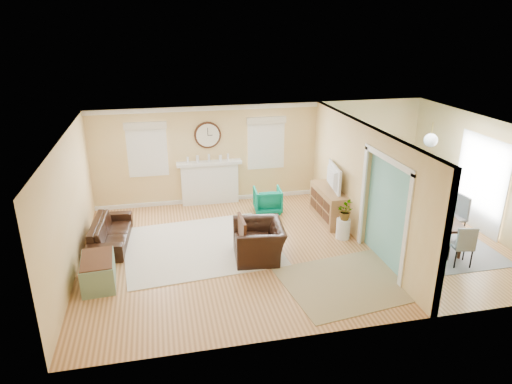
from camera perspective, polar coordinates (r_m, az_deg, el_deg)
floor at (r=10.12m, az=4.82°, el=-6.62°), size 9.00×9.00×0.00m
wall_back at (r=12.35m, az=0.96°, el=5.03°), size 9.00×0.02×2.60m
wall_front at (r=7.04m, az=12.28°, el=-8.02°), size 9.00×0.02×2.60m
wall_left at (r=9.37m, az=-22.29°, el=-1.76°), size 0.02×6.00×2.60m
wall_right at (r=11.70m, az=26.63°, el=1.90°), size 0.02×6.00×2.60m
ceiling at (r=9.23m, az=5.31°, el=7.89°), size 9.00×6.00×0.02m
partition at (r=10.35m, az=12.63°, el=1.74°), size 0.17×6.00×2.60m
fireplace at (r=12.21m, az=-5.80°, el=1.27°), size 1.70×0.30×1.17m
wall_clock at (r=11.94m, az=-6.06°, el=7.09°), size 0.70×0.07×0.70m
window_left at (r=11.91m, az=-13.48°, el=5.65°), size 1.05×0.13×1.42m
window_right at (r=12.23m, az=1.25°, el=6.60°), size 1.05×0.13×1.42m
french_doors at (r=11.73m, az=26.30°, el=0.96°), size 0.06×1.70×2.20m
pendant at (r=10.60m, az=21.00°, el=6.06°), size 0.30×0.30×0.55m
rug_cream at (r=10.10m, az=-7.00°, el=-6.70°), size 3.45×3.06×0.02m
rug_jute at (r=8.91m, az=11.45°, el=-11.01°), size 2.60×2.24×0.01m
rug_grey at (r=10.98m, az=20.39°, el=-5.61°), size 2.36×2.95×0.01m
sofa at (r=10.52m, az=-17.69°, el=-4.82°), size 0.86×1.93×0.55m
eames_chair at (r=9.43m, az=0.37°, el=-6.18°), size 1.09×1.22×0.74m
green_chair at (r=11.68m, az=1.46°, el=-1.00°), size 0.72×0.74×0.63m
trunk at (r=9.04m, az=-19.12°, el=-9.36°), size 0.65×0.99×0.55m
credenza at (r=11.32m, az=9.13°, el=-1.54°), size 0.51×1.49×0.80m
tv at (r=11.07m, az=9.25°, el=1.83°), size 0.27×1.06×0.61m
garden_stool at (r=10.48m, az=10.83°, el=-4.52°), size 0.32×0.32×0.46m
potted_plant at (r=10.31m, az=11.00°, el=-2.29°), size 0.39×0.43×0.42m
dining_table at (r=10.85m, az=20.60°, el=-4.06°), size 1.46×2.09×0.67m
dining_chair_n at (r=11.61m, az=18.16°, el=-0.95°), size 0.50×0.50×0.94m
dining_chair_s at (r=9.98m, az=24.37°, el=-5.66°), size 0.46×0.46×0.88m
dining_chair_w at (r=10.36m, az=17.48°, el=-3.28°), size 0.46×0.46×1.00m
dining_chair_e at (r=11.11m, az=23.53°, el=-2.48°), size 0.47×0.47×1.00m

